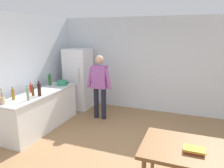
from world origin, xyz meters
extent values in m
plane|color=#936D47|center=(0.00, 0.00, 0.00)|extent=(14.00, 14.00, 0.00)
cube|color=silver|center=(0.00, 3.00, 1.35)|extent=(6.40, 0.12, 2.70)
cube|color=white|center=(-2.00, 0.80, 0.43)|extent=(0.60, 2.12, 0.86)
cube|color=silver|center=(-2.00, 0.80, 0.88)|extent=(0.64, 2.20, 0.04)
cube|color=white|center=(-1.90, 2.40, 0.90)|extent=(0.70, 0.64, 1.80)
cylinder|color=#B2B2B7|center=(-1.68, 2.06, 1.10)|extent=(0.02, 0.02, 0.40)
cylinder|color=#1E1E2D|center=(-1.06, 1.85, 0.42)|extent=(0.13, 0.13, 0.84)
cylinder|color=#1E1E2D|center=(-0.84, 1.85, 0.42)|extent=(0.13, 0.13, 0.84)
cube|color=#99519E|center=(-0.95, 1.85, 1.14)|extent=(0.38, 0.22, 0.60)
sphere|color=tan|center=(-0.95, 1.85, 1.59)|extent=(0.22, 0.22, 0.22)
cylinder|color=#99519E|center=(-1.20, 1.81, 1.12)|extent=(0.20, 0.09, 0.55)
cylinder|color=#99519E|center=(-0.70, 1.81, 1.12)|extent=(0.20, 0.09, 0.55)
cube|color=brown|center=(1.40, -0.30, 0.72)|extent=(1.40, 0.90, 0.05)
cylinder|color=brown|center=(0.80, 0.05, 0.35)|extent=(0.06, 0.06, 0.70)
cylinder|color=#2D845B|center=(-1.92, 1.59, 0.96)|extent=(0.28, 0.28, 0.12)
cube|color=black|center=(-2.09, 1.59, 0.98)|extent=(0.06, 0.03, 0.02)
cube|color=black|center=(-1.75, 1.59, 0.98)|extent=(0.06, 0.03, 0.02)
cylinder|color=tan|center=(-2.13, -0.17, 0.97)|extent=(0.11, 0.11, 0.14)
cylinder|color=olive|center=(-2.11, -0.17, 1.11)|extent=(0.02, 0.05, 0.22)
cylinder|color=olive|center=(-2.11, -0.18, 1.11)|extent=(0.02, 0.04, 0.22)
cylinder|color=#1E5123|center=(-2.22, 1.45, 1.04)|extent=(0.08, 0.08, 0.28)
cylinder|color=#1E5123|center=(-2.22, 1.45, 1.21)|extent=(0.03, 0.03, 0.06)
cylinder|color=black|center=(-1.82, 0.55, 1.04)|extent=(0.08, 0.08, 0.28)
cylinder|color=black|center=(-1.82, 0.55, 1.21)|extent=(0.03, 0.03, 0.06)
cylinder|color=gray|center=(-1.82, 0.20, 1.03)|extent=(0.06, 0.06, 0.26)
cylinder|color=gray|center=(-1.82, 0.20, 1.19)|extent=(0.02, 0.02, 0.06)
cylinder|color=#5B3314|center=(-1.95, 0.50, 1.00)|extent=(0.06, 0.06, 0.20)
cylinder|color=#5B3314|center=(-1.95, 0.50, 1.13)|extent=(0.02, 0.02, 0.06)
cylinder|color=#B22319|center=(-2.19, 0.71, 0.99)|extent=(0.06, 0.06, 0.18)
cylinder|color=#B22319|center=(-2.19, 0.71, 1.11)|extent=(0.02, 0.02, 0.06)
cylinder|color=#996619|center=(-2.15, 0.14, 1.01)|extent=(0.06, 0.06, 0.22)
cylinder|color=#996619|center=(-2.15, 0.14, 1.15)|extent=(0.03, 0.03, 0.06)
cube|color=#B22D28|center=(1.38, -0.37, 0.76)|extent=(0.20, 0.17, 0.03)
cube|color=gold|center=(1.39, -0.39, 0.79)|extent=(0.27, 0.17, 0.03)
camera|label=1|loc=(1.28, -3.08, 2.27)|focal=34.10mm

